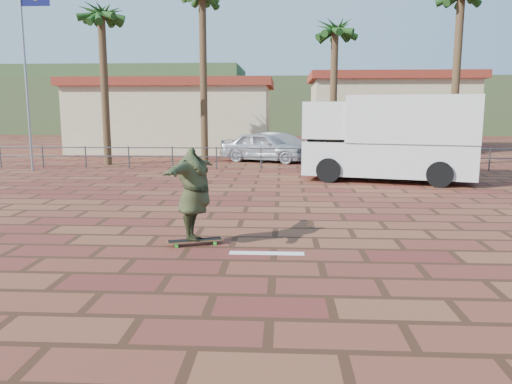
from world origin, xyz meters
TOP-DOWN VIEW (x-y plane):
  - ground at (0.00, 0.00)m, footprint 120.00×120.00m
  - paint_stripe at (0.70, -1.20)m, footprint 1.40×0.22m
  - guardrail at (0.00, 12.00)m, footprint 24.06×0.06m
  - flagpole at (-9.87, 11.00)m, footprint 1.30×0.10m
  - palm_far_left at (-7.50, 13.50)m, footprint 2.40×2.40m
  - palm_center at (3.50, 15.50)m, footprint 2.40×2.40m
  - building_west at (-6.00, 22.00)m, footprint 12.60×7.60m
  - building_east at (8.00, 24.00)m, footprint 10.60×6.60m
  - hill_front at (0.00, 50.00)m, footprint 70.00×18.00m
  - hill_back at (-22.00, 56.00)m, footprint 35.00×14.00m
  - longboard at (-0.74, -0.70)m, footprint 1.12×0.58m
  - skateboarder at (-0.74, -0.70)m, footprint 1.00×2.33m
  - campervan at (4.99, 8.72)m, footprint 6.54×4.02m
  - car_silver at (0.03, 15.32)m, footprint 4.81×3.17m
  - car_white at (0.87, 16.50)m, footprint 4.63×3.10m

SIDE VIEW (x-z plane):
  - ground at x=0.00m, z-range 0.00..0.00m
  - paint_stripe at x=0.70m, z-range 0.00..0.01m
  - longboard at x=-0.74m, z-range 0.03..0.14m
  - guardrail at x=0.00m, z-range 0.18..1.18m
  - car_white at x=0.87m, z-range 0.00..1.44m
  - car_silver at x=0.03m, z-range 0.00..1.52m
  - skateboarder at x=-0.74m, z-range 0.11..1.95m
  - campervan at x=4.99m, z-range 0.08..3.24m
  - building_west at x=-6.00m, z-range 0.03..4.53m
  - building_east at x=8.00m, z-range 0.04..5.04m
  - hill_front at x=0.00m, z-range 0.00..6.00m
  - hill_back at x=-22.00m, z-range 0.00..8.00m
  - flagpole at x=-9.87m, z-range 0.64..8.64m
  - palm_center at x=3.50m, z-range 2.49..10.24m
  - palm_far_left at x=-7.50m, z-range 2.71..10.96m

